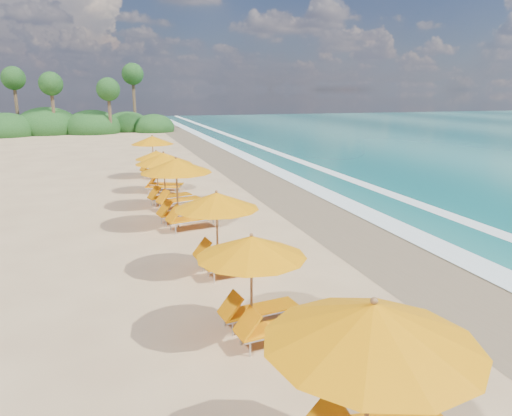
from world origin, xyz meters
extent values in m
plane|color=tan|center=(0.00, 0.00, 0.00)|extent=(160.00, 160.00, 0.00)
cube|color=#7C6749|center=(4.00, 0.00, 0.01)|extent=(4.00, 160.00, 0.01)
cube|color=white|center=(5.50, 0.00, 0.03)|extent=(1.20, 160.00, 0.01)
cube|color=white|center=(8.50, 0.00, 0.02)|extent=(0.80, 160.00, 0.01)
cylinder|color=olive|center=(-1.69, -9.99, 1.27)|extent=(0.06, 0.06, 2.53)
cone|color=orange|center=(-1.69, -9.99, 2.32)|extent=(2.79, 2.79, 0.51)
sphere|color=olive|center=(-1.69, -9.99, 2.60)|extent=(0.09, 0.09, 0.09)
cylinder|color=olive|center=(-1.93, -5.88, 1.07)|extent=(0.05, 0.05, 2.14)
cone|color=orange|center=(-1.93, -5.88, 1.96)|extent=(2.49, 2.49, 0.43)
sphere|color=olive|center=(-1.93, -5.88, 2.20)|extent=(0.08, 0.08, 0.08)
cylinder|color=olive|center=(-1.79, -2.18, 1.12)|extent=(0.06, 0.06, 2.25)
cone|color=orange|center=(-1.79, -2.18, 2.06)|extent=(2.57, 2.57, 0.45)
sphere|color=olive|center=(-1.79, -2.18, 2.31)|extent=(0.08, 0.08, 0.08)
cylinder|color=olive|center=(-2.19, 2.63, 1.26)|extent=(0.06, 0.06, 2.53)
cone|color=orange|center=(-2.19, 2.63, 2.31)|extent=(3.08, 3.08, 0.51)
sphere|color=olive|center=(-2.19, 2.63, 2.59)|extent=(0.09, 0.09, 0.09)
cylinder|color=olive|center=(-2.27, 5.81, 1.17)|extent=(0.06, 0.06, 2.34)
cone|color=orange|center=(-2.27, 5.81, 2.14)|extent=(2.99, 2.99, 0.47)
sphere|color=olive|center=(-2.27, 5.81, 2.40)|extent=(0.08, 0.08, 0.08)
cylinder|color=olive|center=(-2.24, 9.29, 1.01)|extent=(0.05, 0.05, 2.02)
cone|color=orange|center=(-2.24, 9.29, 1.84)|extent=(2.68, 2.68, 0.40)
sphere|color=olive|center=(-2.24, 9.29, 2.07)|extent=(0.07, 0.07, 0.07)
cylinder|color=olive|center=(-2.03, 13.39, 1.18)|extent=(0.06, 0.06, 2.36)
cone|color=orange|center=(-2.03, 13.39, 2.16)|extent=(3.15, 3.15, 0.47)
sphere|color=olive|center=(-2.03, 13.39, 2.42)|extent=(0.08, 0.08, 0.08)
ellipsoid|color=#163D14|center=(-6.00, 45.00, 0.62)|extent=(6.40, 6.40, 4.16)
ellipsoid|color=#163D14|center=(-11.00, 46.00, 0.70)|extent=(7.20, 7.20, 4.68)
ellipsoid|color=#163D14|center=(-15.00, 44.00, 0.58)|extent=(6.00, 6.00, 3.90)
ellipsoid|color=#163D14|center=(-2.00, 47.00, 0.55)|extent=(5.60, 5.60, 3.64)
ellipsoid|color=#163D14|center=(1.00, 45.00, 0.49)|extent=(5.00, 5.00, 3.25)
cylinder|color=brown|center=(-4.00, 43.00, 2.50)|extent=(0.36, 0.36, 5.00)
sphere|color=#163D14|center=(-4.00, 43.00, 5.00)|extent=(2.60, 2.60, 2.60)
cylinder|color=brown|center=(-10.00, 44.00, 2.80)|extent=(0.36, 0.36, 5.60)
sphere|color=#163D14|center=(-10.00, 44.00, 5.60)|extent=(2.60, 2.60, 2.60)
cylinder|color=brown|center=(-14.00, 46.00, 3.10)|extent=(0.36, 0.36, 6.20)
sphere|color=#163D14|center=(-14.00, 46.00, 6.20)|extent=(2.60, 2.60, 2.60)
cylinder|color=brown|center=(-1.00, 47.00, 3.40)|extent=(0.36, 0.36, 6.80)
sphere|color=#163D14|center=(-1.00, 47.00, 6.80)|extent=(2.60, 2.60, 2.60)
camera|label=1|loc=(-4.47, -14.39, 4.95)|focal=33.42mm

